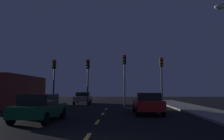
% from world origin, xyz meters
% --- Properties ---
extents(ground_plane, '(80.00, 80.00, 0.00)m').
position_xyz_m(ground_plane, '(0.00, 7.00, 0.00)').
color(ground_plane, black).
extents(lane_stripe_second, '(0.16, 1.60, 0.01)m').
position_xyz_m(lane_stripe_second, '(0.00, 2.60, 0.00)').
color(lane_stripe_second, '#EACC4C').
rests_on(lane_stripe_second, ground_plane).
extents(lane_stripe_third, '(0.16, 1.60, 0.01)m').
position_xyz_m(lane_stripe_third, '(0.00, 6.40, 0.00)').
color(lane_stripe_third, '#EACC4C').
rests_on(lane_stripe_third, ground_plane).
extents(lane_stripe_fourth, '(0.16, 1.60, 0.01)m').
position_xyz_m(lane_stripe_fourth, '(0.00, 10.20, 0.00)').
color(lane_stripe_fourth, '#EACC4C').
rests_on(lane_stripe_fourth, ground_plane).
extents(lane_stripe_fifth, '(0.16, 1.60, 0.01)m').
position_xyz_m(lane_stripe_fifth, '(0.00, 14.00, 0.00)').
color(lane_stripe_fifth, '#EACC4C').
rests_on(lane_stripe_fifth, ground_plane).
extents(traffic_signal_far_left, '(0.32, 0.38, 4.64)m').
position_xyz_m(traffic_signal_far_left, '(-5.29, 15.94, 3.27)').
color(traffic_signal_far_left, '#2D2D30').
rests_on(traffic_signal_far_left, ground_plane).
extents(traffic_signal_center_left, '(0.32, 0.38, 4.65)m').
position_xyz_m(traffic_signal_center_left, '(-1.93, 15.94, 3.27)').
color(traffic_signal_center_left, '#2D2D30').
rests_on(traffic_signal_center_left, ground_plane).
extents(traffic_signal_center_right, '(0.32, 0.38, 5.08)m').
position_xyz_m(traffic_signal_center_right, '(1.68, 15.94, 3.55)').
color(traffic_signal_center_right, '#2D2D30').
rests_on(traffic_signal_center_right, ground_plane).
extents(traffic_signal_far_right, '(0.32, 0.38, 4.81)m').
position_xyz_m(traffic_signal_far_right, '(5.28, 15.94, 3.38)').
color(traffic_signal_far_right, '#2D2D30').
rests_on(traffic_signal_far_right, ground_plane).
extents(car_stopped_ahead, '(1.92, 3.83, 1.49)m').
position_xyz_m(car_stopped_ahead, '(3.14, 10.18, 0.76)').
color(car_stopped_ahead, '#B21919').
rests_on(car_stopped_ahead, ground_plane).
extents(car_adjacent_lane, '(2.08, 3.92, 1.47)m').
position_xyz_m(car_adjacent_lane, '(-3.13, 6.45, 0.74)').
color(car_adjacent_lane, '#0F4C2D').
rests_on(car_adjacent_lane, ground_plane).
extents(car_oncoming_far, '(2.12, 4.31, 1.39)m').
position_xyz_m(car_oncoming_far, '(-3.19, 20.85, 0.72)').
color(car_oncoming_far, gray).
rests_on(car_oncoming_far, ground_plane).
extents(storefront_left, '(4.51, 9.19, 3.12)m').
position_xyz_m(storefront_left, '(-10.26, 16.89, 1.56)').
color(storefront_left, maroon).
rests_on(storefront_left, ground_plane).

